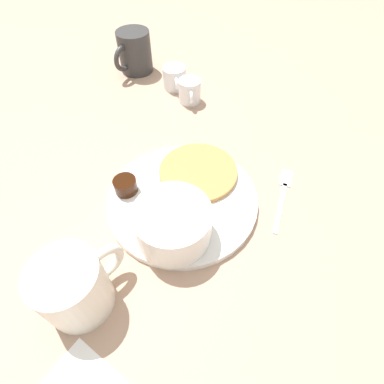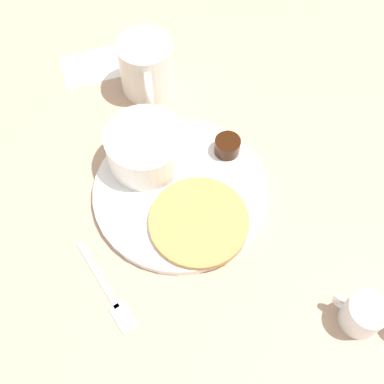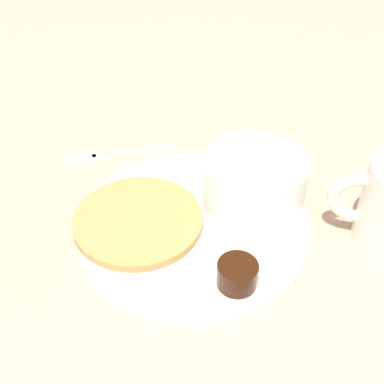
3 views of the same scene
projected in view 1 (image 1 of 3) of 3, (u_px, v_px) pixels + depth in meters
name	position (u px, v px, depth m)	size (l,w,h in m)	color
ground_plane	(182.00, 202.00, 0.49)	(4.00, 4.00, 0.00)	tan
plate	(182.00, 199.00, 0.49)	(0.24, 0.24, 0.01)	white
pancake_stack	(198.00, 172.00, 0.51)	(0.13, 0.13, 0.01)	#B78447
bowl	(173.00, 223.00, 0.42)	(0.11, 0.11, 0.06)	white
syrup_cup	(125.00, 185.00, 0.48)	(0.04, 0.04, 0.02)	black
butter_ramekin	(161.00, 239.00, 0.42)	(0.04, 0.04, 0.04)	white
coffee_mug	(75.00, 287.00, 0.36)	(0.08, 0.12, 0.09)	silver
creamer_pitcher_near	(190.00, 91.00, 0.65)	(0.06, 0.05, 0.05)	white
creamer_pitcher_far	(175.00, 77.00, 0.69)	(0.06, 0.06, 0.05)	white
fork	(284.00, 192.00, 0.50)	(0.07, 0.13, 0.00)	silver
second_mug	(134.00, 52.00, 0.72)	(0.08, 0.11, 0.09)	#333333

